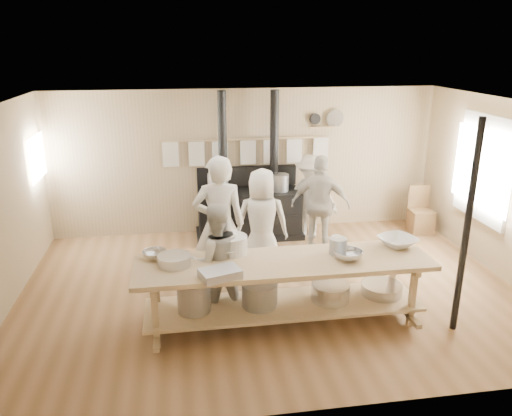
# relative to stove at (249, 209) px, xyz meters

# --- Properties ---
(ground) EXTENTS (7.00, 7.00, 0.00)m
(ground) POSITION_rel_stove_xyz_m (0.01, -2.12, -0.52)
(ground) COLOR brown
(ground) RESTS_ON ground
(room_shell) EXTENTS (7.00, 7.00, 7.00)m
(room_shell) POSITION_rel_stove_xyz_m (0.01, -2.12, 1.10)
(room_shell) COLOR tan
(room_shell) RESTS_ON ground
(window_right) EXTENTS (0.09, 1.50, 1.65)m
(window_right) POSITION_rel_stove_xyz_m (3.48, -1.52, 0.98)
(window_right) COLOR beige
(window_right) RESTS_ON ground
(left_opening) EXTENTS (0.00, 0.90, 0.90)m
(left_opening) POSITION_rel_stove_xyz_m (-3.44, -0.12, 1.08)
(left_opening) COLOR white
(left_opening) RESTS_ON ground
(stove) EXTENTS (1.90, 0.75, 2.60)m
(stove) POSITION_rel_stove_xyz_m (0.00, 0.00, 0.00)
(stove) COLOR black
(stove) RESTS_ON ground
(towel_rail) EXTENTS (3.00, 0.04, 0.47)m
(towel_rail) POSITION_rel_stove_xyz_m (0.01, 0.28, 1.04)
(towel_rail) COLOR tan
(towel_rail) RESTS_ON ground
(back_wall_shelf) EXTENTS (0.63, 0.14, 0.32)m
(back_wall_shelf) POSITION_rel_stove_xyz_m (1.47, 0.32, 1.48)
(back_wall_shelf) COLOR tan
(back_wall_shelf) RESTS_ON ground
(prep_table) EXTENTS (3.60, 0.90, 0.85)m
(prep_table) POSITION_rel_stove_xyz_m (-0.00, -3.02, -0.00)
(prep_table) COLOR tan
(prep_table) RESTS_ON ground
(support_post) EXTENTS (0.08, 0.08, 2.60)m
(support_post) POSITION_rel_stove_xyz_m (2.06, -3.47, 0.78)
(support_post) COLOR black
(support_post) RESTS_ON ground
(cook_far_left) EXTENTS (0.73, 0.49, 1.95)m
(cook_far_left) POSITION_rel_stove_xyz_m (-0.69, -2.01, 0.46)
(cook_far_left) COLOR beige
(cook_far_left) RESTS_ON ground
(cook_left) EXTENTS (0.81, 0.68, 1.52)m
(cook_left) POSITION_rel_stove_xyz_m (-0.80, -2.69, 0.24)
(cook_left) COLOR beige
(cook_left) RESTS_ON ground
(cook_center) EXTENTS (0.87, 0.64, 1.62)m
(cook_center) POSITION_rel_stove_xyz_m (-0.02, -1.53, 0.29)
(cook_center) COLOR beige
(cook_center) RESTS_ON ground
(cook_right) EXTENTS (1.05, 0.70, 1.65)m
(cook_right) POSITION_rel_stove_xyz_m (1.07, -0.88, 0.30)
(cook_right) COLOR beige
(cook_right) RESTS_ON ground
(cook_by_window) EXTENTS (1.11, 0.89, 1.50)m
(cook_by_window) POSITION_rel_stove_xyz_m (1.08, -0.17, 0.23)
(cook_by_window) COLOR beige
(cook_by_window) RESTS_ON ground
(chair) EXTENTS (0.42, 0.42, 0.86)m
(chair) POSITION_rel_stove_xyz_m (3.16, -0.31, -0.27)
(chair) COLOR brown
(chair) RESTS_ON ground
(bowl_white_a) EXTENTS (0.46, 0.46, 0.10)m
(bowl_white_a) POSITION_rel_stove_xyz_m (-0.71, -2.69, 0.38)
(bowl_white_a) COLOR silver
(bowl_white_a) RESTS_ON prep_table
(bowl_steel_a) EXTENTS (0.40, 0.40, 0.09)m
(bowl_steel_a) POSITION_rel_stove_xyz_m (-1.54, -2.69, 0.38)
(bowl_steel_a) COLOR silver
(bowl_steel_a) RESTS_ON prep_table
(bowl_white_b) EXTENTS (0.60, 0.60, 0.11)m
(bowl_white_b) POSITION_rel_stove_xyz_m (1.56, -2.77, 0.39)
(bowl_white_b) COLOR silver
(bowl_white_b) RESTS_ON prep_table
(bowl_steel_b) EXTENTS (0.37, 0.37, 0.11)m
(bowl_steel_b) POSITION_rel_stove_xyz_m (0.79, -3.09, 0.38)
(bowl_steel_b) COLOR silver
(bowl_steel_b) RESTS_ON prep_table
(roasting_pan) EXTENTS (0.51, 0.42, 0.10)m
(roasting_pan) POSITION_rel_stove_xyz_m (-0.80, -3.35, 0.38)
(roasting_pan) COLOR #B2B2B7
(roasting_pan) RESTS_ON prep_table
(mixing_bowl_large) EXTENTS (0.52, 0.52, 0.13)m
(mixing_bowl_large) POSITION_rel_stove_xyz_m (-1.30, -2.94, 0.39)
(mixing_bowl_large) COLOR silver
(mixing_bowl_large) RESTS_ON prep_table
(bucket_galv) EXTENTS (0.23, 0.23, 0.21)m
(bucket_galv) POSITION_rel_stove_xyz_m (0.71, -2.91, 0.43)
(bucket_galv) COLOR gray
(bucket_galv) RESTS_ON prep_table
(deep_bowl_enamel) EXTENTS (0.46, 0.46, 0.23)m
(deep_bowl_enamel) POSITION_rel_stove_xyz_m (-0.58, -2.69, 0.44)
(deep_bowl_enamel) COLOR silver
(deep_bowl_enamel) RESTS_ON prep_table
(pitcher) EXTENTS (0.15, 0.15, 0.21)m
(pitcher) POSITION_rel_stove_xyz_m (0.71, -2.84, 0.43)
(pitcher) COLOR silver
(pitcher) RESTS_ON prep_table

